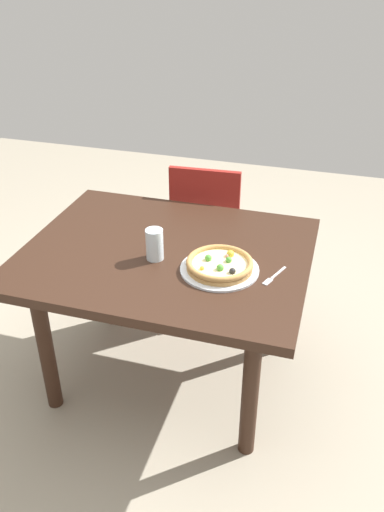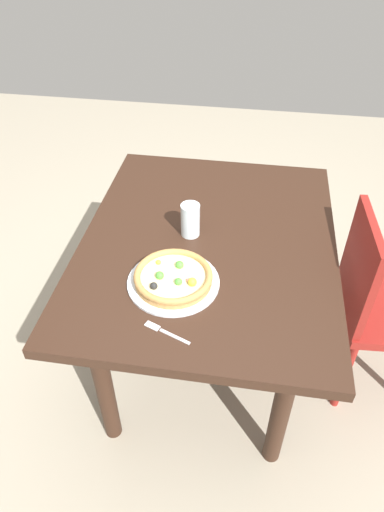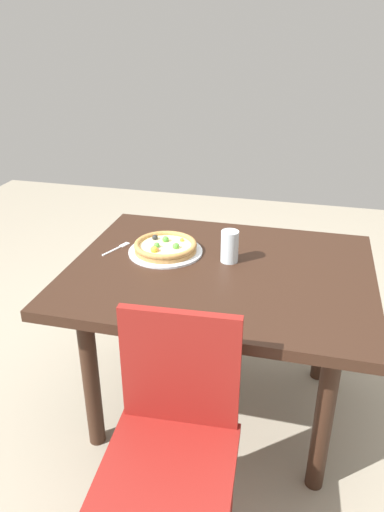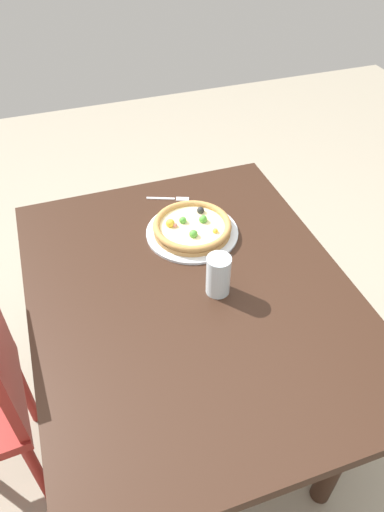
# 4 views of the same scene
# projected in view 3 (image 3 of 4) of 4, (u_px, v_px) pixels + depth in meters

# --- Properties ---
(ground_plane) EXTENTS (6.00, 6.00, 0.00)m
(ground_plane) POSITION_uv_depth(u_px,v_px,m) (216.00, 405.00, 2.35)
(ground_plane) COLOR #9E937F
(dining_table) EXTENTS (1.25, 0.99, 0.74)m
(dining_table) POSITION_uv_depth(u_px,v_px,m) (220.00, 289.00, 2.07)
(dining_table) COLOR #331E14
(dining_table) RESTS_ON ground
(chair_near) EXTENTS (0.42, 0.42, 0.89)m
(chair_near) POSITION_uv_depth(u_px,v_px,m) (173.00, 441.00, 1.51)
(chair_near) COLOR maroon
(chair_near) RESTS_ON ground
(plate) EXTENTS (0.33, 0.33, 0.01)m
(plate) POSITION_uv_depth(u_px,v_px,m) (166.00, 251.00, 2.16)
(plate) COLOR silver
(plate) RESTS_ON dining_table
(pizza) EXTENTS (0.28, 0.28, 0.05)m
(pizza) POSITION_uv_depth(u_px,v_px,m) (165.00, 246.00, 2.15)
(pizza) COLOR #B78447
(pizza) RESTS_ON plate
(fork) EXTENTS (0.08, 0.16, 0.00)m
(fork) POSITION_uv_depth(u_px,v_px,m) (118.00, 248.00, 2.20)
(fork) COLOR silver
(fork) RESTS_ON dining_table
(drinking_glass) EXTENTS (0.08, 0.08, 0.14)m
(drinking_glass) POSITION_uv_depth(u_px,v_px,m) (230.00, 246.00, 2.06)
(drinking_glass) COLOR silver
(drinking_glass) RESTS_ON dining_table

